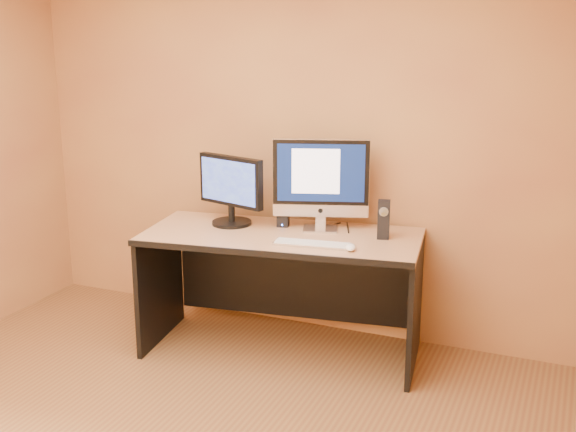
{
  "coord_description": "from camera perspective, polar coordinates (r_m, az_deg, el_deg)",
  "views": [
    {
      "loc": [
        1.91,
        -2.61,
        2.13
      ],
      "look_at": [
        0.23,
        1.39,
        0.98
      ],
      "focal_mm": 45.0,
      "sensor_mm": 36.0,
      "label": 1
    }
  ],
  "objects": [
    {
      "name": "desk",
      "position": [
        4.78,
        -0.51,
        -6.17
      ],
      "size": [
        1.87,
        1.02,
        0.82
      ],
      "primitive_type": null,
      "rotation": [
        0.0,
        0.0,
        0.14
      ],
      "color": "tan",
      "rests_on": "ground"
    },
    {
      "name": "second_monitor",
      "position": [
        4.83,
        -4.52,
        2.01
      ],
      "size": [
        0.58,
        0.4,
        0.47
      ],
      "primitive_type": null,
      "rotation": [
        0.0,
        0.0,
        -0.27
      ],
      "color": "black",
      "rests_on": "desk"
    },
    {
      "name": "imac",
      "position": [
        4.68,
        2.6,
        2.53
      ],
      "size": [
        0.67,
        0.42,
        0.61
      ],
      "primitive_type": null,
      "rotation": [
        0.0,
        0.0,
        0.32
      ],
      "color": "#BBBABF",
      "rests_on": "desk"
    },
    {
      "name": "speaker_right",
      "position": [
        4.56,
        7.57,
        -0.28
      ],
      "size": [
        0.09,
        0.1,
        0.24
      ],
      "primitive_type": null,
      "rotation": [
        0.0,
        0.0,
        0.23
      ],
      "color": "black",
      "rests_on": "desk"
    },
    {
      "name": "cable_a",
      "position": [
        4.79,
        4.75,
        -0.92
      ],
      "size": [
        0.09,
        0.23,
        0.01
      ],
      "primitive_type": "cylinder",
      "rotation": [
        1.57,
        0.0,
        0.36
      ],
      "color": "black",
      "rests_on": "desk"
    },
    {
      "name": "walls",
      "position": [
        3.34,
        -13.03,
        0.13
      ],
      "size": [
        4.0,
        4.0,
        2.6
      ],
      "primitive_type": null,
      "color": "#AA7F44",
      "rests_on": "ground"
    },
    {
      "name": "speaker_left",
      "position": [
        4.8,
        -0.39,
        0.6
      ],
      "size": [
        0.09,
        0.1,
        0.24
      ],
      "primitive_type": null,
      "rotation": [
        0.0,
        0.0,
        0.23
      ],
      "color": "black",
      "rests_on": "desk"
    },
    {
      "name": "keyboard",
      "position": [
        4.41,
        1.93,
        -2.21
      ],
      "size": [
        0.49,
        0.19,
        0.02
      ],
      "primitive_type": "cube",
      "rotation": [
        0.0,
        0.0,
        0.13
      ],
      "color": "#B6B6BB",
      "rests_on": "desk"
    },
    {
      "name": "cable_b",
      "position": [
        4.84,
        3.35,
        -0.75
      ],
      "size": [
        0.09,
        0.19,
        0.01
      ],
      "primitive_type": "cylinder",
      "rotation": [
        1.57,
        0.0,
        -0.42
      ],
      "color": "black",
      "rests_on": "desk"
    },
    {
      "name": "mouse",
      "position": [
        4.33,
        4.95,
        -2.46
      ],
      "size": [
        0.1,
        0.13,
        0.04
      ],
      "primitive_type": "ellipsoid",
      "rotation": [
        0.0,
        0.0,
        0.32
      ],
      "color": "white",
      "rests_on": "desk"
    }
  ]
}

